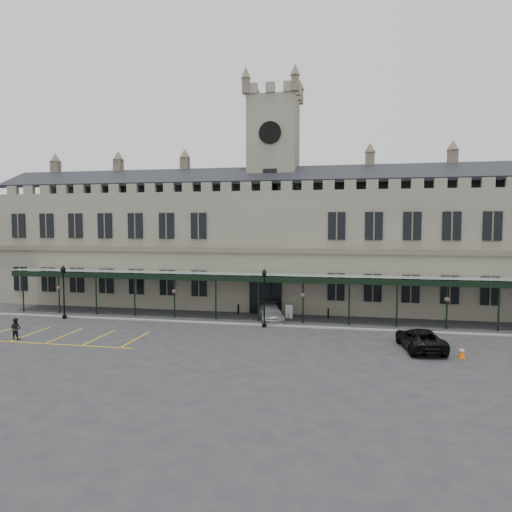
% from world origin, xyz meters
% --- Properties ---
extents(ground, '(140.00, 140.00, 0.00)m').
position_xyz_m(ground, '(0.00, 0.00, 0.00)').
color(ground, '#28282B').
extents(station_building, '(60.00, 10.36, 17.30)m').
position_xyz_m(station_building, '(0.00, 15.91, 6.47)').
color(station_building, slate).
rests_on(station_building, ground).
extents(clock_tower, '(5.60, 5.60, 24.80)m').
position_xyz_m(clock_tower, '(0.00, 16.00, 13.11)').
color(clock_tower, slate).
rests_on(clock_tower, ground).
extents(canopy, '(50.00, 4.10, 4.30)m').
position_xyz_m(canopy, '(0.00, 7.46, 2.40)').
color(canopy, '#8C9E93').
rests_on(canopy, ground).
extents(kerb, '(60.00, 0.40, 0.12)m').
position_xyz_m(kerb, '(0.00, 5.50, 0.06)').
color(kerb, gray).
rests_on(kerb, ground).
extents(parking_markings, '(16.00, 6.00, 0.01)m').
position_xyz_m(parking_markings, '(-14.00, -1.50, 0.00)').
color(parking_markings, gold).
rests_on(parking_markings, ground).
extents(tree_behind_left, '(6.00, 6.00, 16.00)m').
position_xyz_m(tree_behind_left, '(-22.00, 25.00, 12.81)').
color(tree_behind_left, '#332314').
rests_on(tree_behind_left, ground).
extents(tree_behind_mid, '(6.00, 6.00, 16.00)m').
position_xyz_m(tree_behind_mid, '(8.00, 25.00, 12.81)').
color(tree_behind_mid, '#332314').
rests_on(tree_behind_mid, ground).
extents(tree_behind_right, '(6.00, 6.00, 16.00)m').
position_xyz_m(tree_behind_right, '(24.00, 25.00, 12.81)').
color(tree_behind_right, '#332314').
rests_on(tree_behind_right, ground).
extents(lamp_post_left, '(0.47, 0.47, 5.00)m').
position_xyz_m(lamp_post_left, '(-17.94, 4.93, 2.96)').
color(lamp_post_left, black).
rests_on(lamp_post_left, ground).
extents(lamp_post_mid, '(0.47, 0.47, 5.01)m').
position_xyz_m(lamp_post_mid, '(0.91, 4.99, 2.97)').
color(lamp_post_mid, black).
rests_on(lamp_post_mid, ground).
extents(traffic_cone, '(0.49, 0.49, 0.78)m').
position_xyz_m(traffic_cone, '(15.18, -1.40, 0.38)').
color(traffic_cone, '#EA6107').
rests_on(traffic_cone, ground).
extents(sign_board, '(0.71, 0.27, 1.25)m').
position_xyz_m(sign_board, '(2.55, 9.01, 0.61)').
color(sign_board, black).
rests_on(sign_board, ground).
extents(bollard_left, '(0.17, 0.17, 0.98)m').
position_xyz_m(bollard_left, '(-2.55, 10.08, 0.49)').
color(bollard_left, black).
rests_on(bollard_left, ground).
extents(bollard_right, '(0.16, 0.16, 0.92)m').
position_xyz_m(bollard_right, '(6.14, 9.76, 0.46)').
color(bollard_right, black).
rests_on(bollard_right, ground).
extents(car_taxi, '(3.33, 5.24, 1.41)m').
position_xyz_m(car_taxi, '(1.00, 7.80, 0.71)').
color(car_taxi, '#9A9CA1').
rests_on(car_taxi, ground).
extents(car_van, '(3.18, 5.60, 1.48)m').
position_xyz_m(car_van, '(12.83, 0.26, 0.74)').
color(car_van, black).
rests_on(car_van, ground).
extents(person_b, '(0.84, 0.68, 1.66)m').
position_xyz_m(person_b, '(-16.97, -2.69, 0.83)').
color(person_b, black).
rests_on(person_b, ground).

